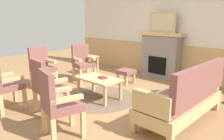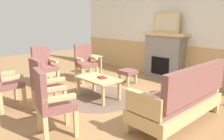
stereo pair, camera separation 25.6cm
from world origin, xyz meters
The scene contains 15 objects.
ground_plane centered at (0.00, 0.00, 0.00)m, with size 14.00×14.00×0.00m, color #997047.
wall_back centered at (0.00, 2.60, 1.31)m, with size 7.20×0.14×2.70m.
fireplace centered at (0.00, 2.35, 0.65)m, with size 1.30×0.44×1.28m.
framed_picture centered at (0.00, 2.35, 1.56)m, with size 0.80×0.04×0.56m.
couch centered at (1.76, 0.21, 0.40)m, with size 0.70×1.80×0.98m.
coffee_table centered at (-0.02, -0.03, 0.39)m, with size 0.96×0.56×0.44m.
round_rug centered at (-0.02, -0.03, 0.00)m, with size 1.64×1.64×0.01m, color brown.
book_on_table centered at (0.06, 0.01, 0.46)m, with size 0.18×0.14×0.03m, color maroon.
footstool centered at (-0.32, 1.21, 0.28)m, with size 0.40×0.40×0.36m.
armchair_near_fireplace centered at (-1.32, 0.58, 0.54)m, with size 0.56×0.56×0.98m.
armchair_by_window_left centered at (-1.63, -0.45, 0.54)m, with size 0.49×0.49×0.98m.
armchair_front_left centered at (0.73, -1.50, 0.54)m, with size 0.58×0.58×0.98m.
armchair_front_center centered at (-0.10, -1.19, 0.54)m, with size 0.52×0.52×0.98m.
armchair_corner_left centered at (-0.77, -1.68, 0.54)m, with size 0.49×0.49×0.98m.
side_table centered at (-1.79, 1.20, 0.43)m, with size 0.44×0.44×0.55m.
Camera 1 is at (3.23, -2.99, 1.64)m, focal length 34.78 mm.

